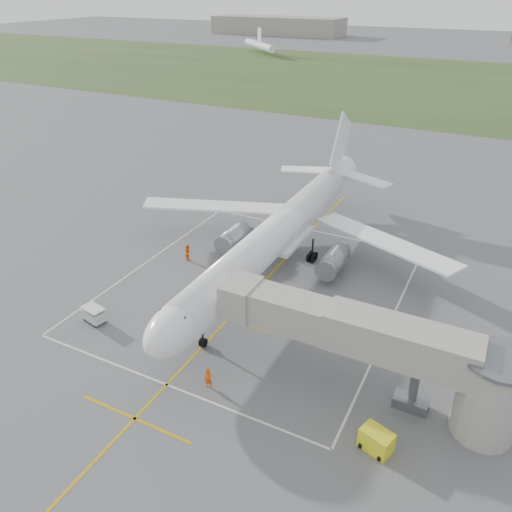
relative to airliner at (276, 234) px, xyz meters
The scene contains 11 objects.
ground 4.46m from the airliner, 90.00° to the right, with size 700.00×700.00×0.00m, color #575759.
grass_strip 129.32m from the airliner, 90.00° to the left, with size 700.00×120.00×0.02m, color #314D21.
apron_markings 7.90m from the airliner, 90.00° to the right, with size 28.20×60.00×0.01m.
airliner is the anchor object (origin of this frame).
jet_bridge 21.22m from the airliner, 42.19° to the right, with size 23.40×5.00×7.20m.
gpu_unit 25.75m from the airliner, 49.20° to the right, with size 2.51×2.07×1.63m.
baggage_cart 20.54m from the airliner, 123.62° to the right, with size 2.47×1.77×1.57m.
ramp_worker_nose 19.96m from the airliner, 80.76° to the right, with size 0.66×0.43×1.81m, color #F44E07.
ramp_worker_wing 10.95m from the airliner, 165.42° to the right, with size 0.93×0.73×1.92m, color #FF6808.
distant_hangars 264.94m from the airliner, 93.50° to the left, with size 345.00×49.00×12.00m.
distant_aircraft 181.14m from the airliner, 88.13° to the left, with size 211.69×46.63×8.85m.
Camera 1 is at (20.16, -43.61, 28.52)m, focal length 35.00 mm.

